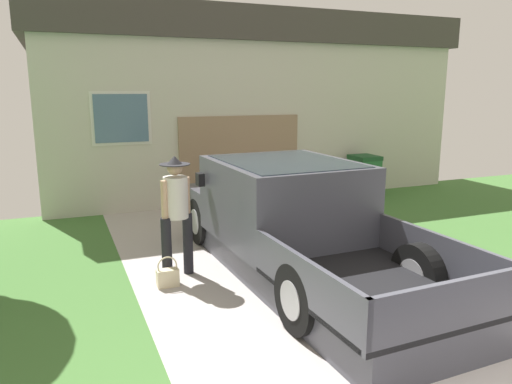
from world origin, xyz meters
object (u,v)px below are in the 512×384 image
wheeled_trash_bin (364,174)px  handbag (168,276)px  person_with_hat (176,207)px  pickup_truck (289,220)px  house_with_garage (228,102)px

wheeled_trash_bin → handbag: bearing=-146.5°
person_with_hat → handbag: person_with_hat is taller
pickup_truck → house_with_garage: 7.85m
person_with_hat → wheeled_trash_bin: bearing=8.0°
pickup_truck → handbag: bearing=180.0°
person_with_hat → handbag: 0.96m
person_with_hat → handbag: size_ratio=4.08×
pickup_truck → house_with_garage: house_with_garage is taller
pickup_truck → person_with_hat: size_ratio=3.18×
person_with_hat → house_with_garage: size_ratio=0.16×
pickup_truck → person_with_hat: bearing=169.7°
handbag → wheeled_trash_bin: size_ratio=0.42×
house_with_garage → handbag: bearing=-114.9°
pickup_truck → wheeled_trash_bin: size_ratio=5.39×
pickup_truck → wheeled_trash_bin: 5.47m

